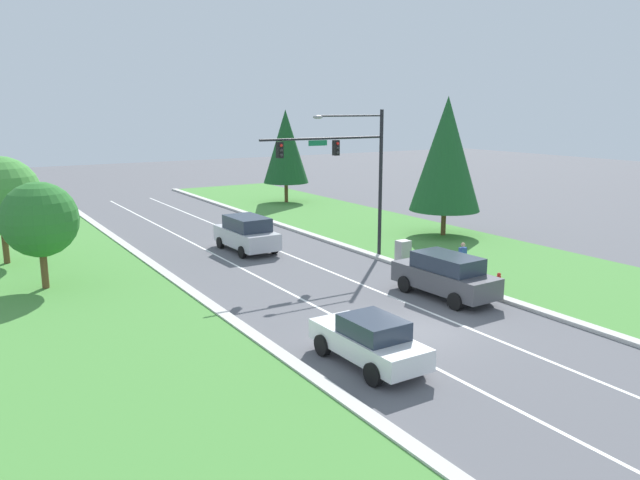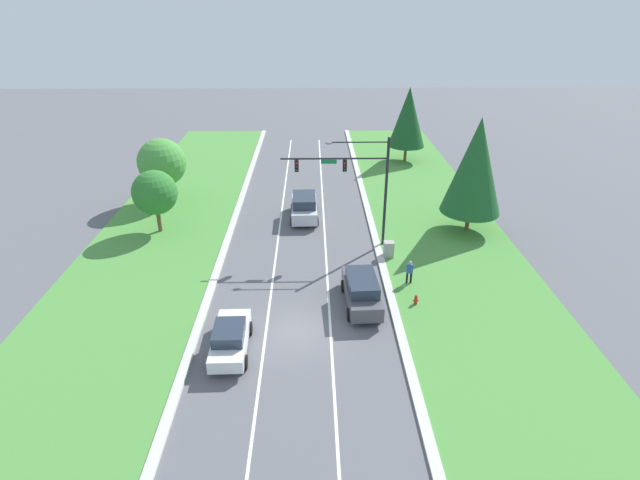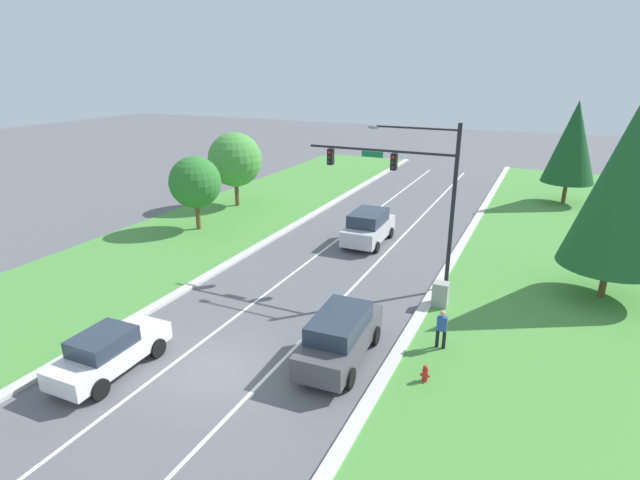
{
  "view_description": "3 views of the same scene",
  "coord_description": "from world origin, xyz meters",
  "px_view_note": "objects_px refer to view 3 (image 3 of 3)",
  "views": [
    {
      "loc": [
        -14.85,
        -17.16,
        8.23
      ],
      "look_at": [
        -0.53,
        6.19,
        2.43
      ],
      "focal_mm": 35.0,
      "sensor_mm": 36.0,
      "label": 1
    },
    {
      "loc": [
        0.82,
        -22.69,
        16.89
      ],
      "look_at": [
        1.32,
        5.99,
        2.7
      ],
      "focal_mm": 28.0,
      "sensor_mm": 36.0,
      "label": 2
    },
    {
      "loc": [
        10.04,
        -12.6,
        10.55
      ],
      "look_at": [
        0.12,
        8.53,
        2.4
      ],
      "focal_mm": 28.0,
      "sensor_mm": 36.0,
      "label": 3
    }
  ],
  "objects_px": {
    "utility_cabinet": "(441,295)",
    "conifer_far_right_tree": "(573,142)",
    "oak_far_left_tree": "(195,182)",
    "pedestrian": "(442,328)",
    "fire_hydrant": "(425,374)",
    "silver_suv": "(368,227)",
    "graphite_suv": "(340,335)",
    "white_sedan": "(109,351)",
    "traffic_signal_mast": "(411,179)",
    "conifer_near_right_tree": "(623,189)",
    "oak_near_left_tree": "(235,160)"
  },
  "relations": [
    {
      "from": "white_sedan",
      "to": "conifer_far_right_tree",
      "type": "height_order",
      "value": "conifer_far_right_tree"
    },
    {
      "from": "white_sedan",
      "to": "conifer_far_right_tree",
      "type": "distance_m",
      "value": 36.22
    },
    {
      "from": "silver_suv",
      "to": "oak_near_left_tree",
      "type": "bearing_deg",
      "value": 161.73
    },
    {
      "from": "pedestrian",
      "to": "graphite_suv",
      "type": "bearing_deg",
      "value": 31.74
    },
    {
      "from": "silver_suv",
      "to": "utility_cabinet",
      "type": "bearing_deg",
      "value": -50.38
    },
    {
      "from": "fire_hydrant",
      "to": "oak_near_left_tree",
      "type": "relative_size",
      "value": 0.12
    },
    {
      "from": "oak_far_left_tree",
      "to": "fire_hydrant",
      "type": "bearing_deg",
      "value": -30.39
    },
    {
      "from": "white_sedan",
      "to": "silver_suv",
      "type": "bearing_deg",
      "value": 76.8
    },
    {
      "from": "oak_far_left_tree",
      "to": "utility_cabinet",
      "type": "bearing_deg",
      "value": -14.74
    },
    {
      "from": "utility_cabinet",
      "to": "conifer_far_right_tree",
      "type": "xyz_separation_m",
      "value": [
        5.03,
        22.56,
        4.35
      ]
    },
    {
      "from": "silver_suv",
      "to": "conifer_near_right_tree",
      "type": "distance_m",
      "value": 13.84
    },
    {
      "from": "oak_far_left_tree",
      "to": "oak_near_left_tree",
      "type": "bearing_deg",
      "value": 99.58
    },
    {
      "from": "graphite_suv",
      "to": "conifer_far_right_tree",
      "type": "xyz_separation_m",
      "value": [
        7.51,
        28.55,
        3.94
      ]
    },
    {
      "from": "white_sedan",
      "to": "oak_far_left_tree",
      "type": "xyz_separation_m",
      "value": [
        -7.68,
        14.84,
        2.44
      ]
    },
    {
      "from": "graphite_suv",
      "to": "conifer_far_right_tree",
      "type": "distance_m",
      "value": 29.78
    },
    {
      "from": "graphite_suv",
      "to": "oak_far_left_tree",
      "type": "distance_m",
      "value": 18.41
    },
    {
      "from": "utility_cabinet",
      "to": "oak_near_left_tree",
      "type": "bearing_deg",
      "value": 149.73
    },
    {
      "from": "fire_hydrant",
      "to": "graphite_suv",
      "type": "bearing_deg",
      "value": 178.17
    },
    {
      "from": "silver_suv",
      "to": "conifer_far_right_tree",
      "type": "distance_m",
      "value": 19.51
    },
    {
      "from": "traffic_signal_mast",
      "to": "graphite_suv",
      "type": "xyz_separation_m",
      "value": [
        -0.24,
        -7.95,
        -4.39
      ]
    },
    {
      "from": "oak_far_left_tree",
      "to": "graphite_suv",
      "type": "bearing_deg",
      "value": -35.33
    },
    {
      "from": "utility_cabinet",
      "to": "fire_hydrant",
      "type": "relative_size",
      "value": 1.74
    },
    {
      "from": "traffic_signal_mast",
      "to": "pedestrian",
      "type": "distance_m",
      "value": 7.81
    },
    {
      "from": "traffic_signal_mast",
      "to": "silver_suv",
      "type": "height_order",
      "value": "traffic_signal_mast"
    },
    {
      "from": "conifer_far_right_tree",
      "to": "silver_suv",
      "type": "bearing_deg",
      "value": -125.44
    },
    {
      "from": "white_sedan",
      "to": "conifer_near_right_tree",
      "type": "relative_size",
      "value": 0.51
    },
    {
      "from": "silver_suv",
      "to": "oak_far_left_tree",
      "type": "distance_m",
      "value": 11.8
    },
    {
      "from": "pedestrian",
      "to": "conifer_far_right_tree",
      "type": "relative_size",
      "value": 0.21
    },
    {
      "from": "white_sedan",
      "to": "traffic_signal_mast",
      "type": "bearing_deg",
      "value": 57.32
    },
    {
      "from": "utility_cabinet",
      "to": "conifer_near_right_tree",
      "type": "height_order",
      "value": "conifer_near_right_tree"
    },
    {
      "from": "white_sedan",
      "to": "pedestrian",
      "type": "xyz_separation_m",
      "value": [
        10.52,
        6.6,
        0.09
      ]
    },
    {
      "from": "pedestrian",
      "to": "conifer_far_right_tree",
      "type": "bearing_deg",
      "value": -102.61
    },
    {
      "from": "oak_far_left_tree",
      "to": "traffic_signal_mast",
      "type": "bearing_deg",
      "value": -9.8
    },
    {
      "from": "silver_suv",
      "to": "graphite_suv",
      "type": "bearing_deg",
      "value": -75.92
    },
    {
      "from": "utility_cabinet",
      "to": "conifer_far_right_tree",
      "type": "relative_size",
      "value": 0.15
    },
    {
      "from": "pedestrian",
      "to": "fire_hydrant",
      "type": "distance_m",
      "value": 2.5
    },
    {
      "from": "conifer_near_right_tree",
      "to": "white_sedan",
      "type": "bearing_deg",
      "value": -138.68
    },
    {
      "from": "utility_cabinet",
      "to": "oak_near_left_tree",
      "type": "distance_m",
      "value": 21.57
    },
    {
      "from": "traffic_signal_mast",
      "to": "white_sedan",
      "type": "relative_size",
      "value": 1.78
    },
    {
      "from": "graphite_suv",
      "to": "oak_near_left_tree",
      "type": "xyz_separation_m",
      "value": [
        -15.95,
        16.76,
        2.7
      ]
    },
    {
      "from": "white_sedan",
      "to": "conifer_near_right_tree",
      "type": "bearing_deg",
      "value": 40.08
    },
    {
      "from": "pedestrian",
      "to": "fire_hydrant",
      "type": "bearing_deg",
      "value": 86.32
    },
    {
      "from": "fire_hydrant",
      "to": "silver_suv",
      "type": "bearing_deg",
      "value": 117.66
    },
    {
      "from": "conifer_near_right_tree",
      "to": "silver_suv",
      "type": "bearing_deg",
      "value": 168.04
    },
    {
      "from": "graphite_suv",
      "to": "fire_hydrant",
      "type": "relative_size",
      "value": 7.33
    },
    {
      "from": "utility_cabinet",
      "to": "oak_far_left_tree",
      "type": "xyz_separation_m",
      "value": [
        -17.39,
        4.57,
        2.68
      ]
    },
    {
      "from": "oak_near_left_tree",
      "to": "pedestrian",
      "type": "bearing_deg",
      "value": -36.86
    },
    {
      "from": "conifer_far_right_tree",
      "to": "pedestrian",
      "type": "bearing_deg",
      "value": -99.14
    },
    {
      "from": "fire_hydrant",
      "to": "white_sedan",
      "type": "bearing_deg",
      "value": -158.37
    },
    {
      "from": "silver_suv",
      "to": "conifer_near_right_tree",
      "type": "xyz_separation_m",
      "value": [
        12.87,
        -2.73,
        4.31
      ]
    }
  ]
}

